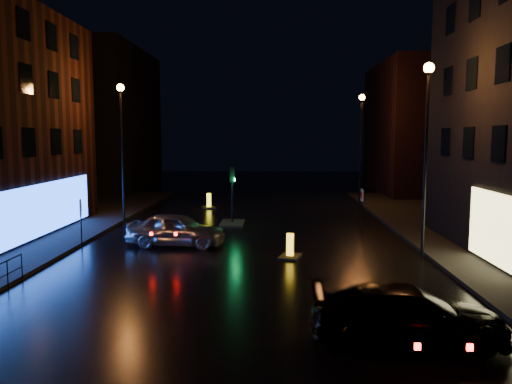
{
  "coord_description": "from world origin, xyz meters",
  "views": [
    {
      "loc": [
        1.28,
        -15.65,
        5.28
      ],
      "look_at": [
        0.49,
        6.52,
        2.8
      ],
      "focal_mm": 35.0,
      "sensor_mm": 36.0,
      "label": 1
    }
  ],
  "objects_px": {
    "traffic_signal": "(232,216)",
    "dark_sedan": "(408,315)",
    "road_sign_left": "(81,211)",
    "road_sign_right": "(362,198)",
    "silver_hatchback": "(176,229)",
    "bollard_near": "(290,252)",
    "bollard_far": "(209,205)"
  },
  "relations": [
    {
      "from": "traffic_signal",
      "to": "bollard_far",
      "type": "bearing_deg",
      "value": 108.94
    },
    {
      "from": "bollard_far",
      "to": "road_sign_left",
      "type": "height_order",
      "value": "road_sign_left"
    },
    {
      "from": "bollard_far",
      "to": "road_sign_right",
      "type": "distance_m",
      "value": 12.27
    },
    {
      "from": "traffic_signal",
      "to": "dark_sedan",
      "type": "distance_m",
      "value": 18.17
    },
    {
      "from": "silver_hatchback",
      "to": "bollard_far",
      "type": "xyz_separation_m",
      "value": [
        -0.08,
        12.76,
        -0.56
      ]
    },
    {
      "from": "dark_sedan",
      "to": "bollard_near",
      "type": "distance_m",
      "value": 9.3
    },
    {
      "from": "dark_sedan",
      "to": "bollard_far",
      "type": "xyz_separation_m",
      "value": [
        -8.25,
        23.86,
        -0.48
      ]
    },
    {
      "from": "bollard_near",
      "to": "bollard_far",
      "type": "distance_m",
      "value": 15.97
    },
    {
      "from": "bollard_far",
      "to": "road_sign_right",
      "type": "relative_size",
      "value": 0.67
    },
    {
      "from": "silver_hatchback",
      "to": "dark_sedan",
      "type": "distance_m",
      "value": 13.78
    },
    {
      "from": "road_sign_left",
      "to": "silver_hatchback",
      "type": "bearing_deg",
      "value": -11.67
    },
    {
      "from": "silver_hatchback",
      "to": "bollard_near",
      "type": "relative_size",
      "value": 3.34
    },
    {
      "from": "bollard_far",
      "to": "bollard_near",
      "type": "bearing_deg",
      "value": -89.21
    },
    {
      "from": "dark_sedan",
      "to": "bollard_far",
      "type": "distance_m",
      "value": 25.25
    },
    {
      "from": "traffic_signal",
      "to": "road_sign_left",
      "type": "xyz_separation_m",
      "value": [
        -6.7,
        -6.5,
        1.22
      ]
    },
    {
      "from": "silver_hatchback",
      "to": "dark_sedan",
      "type": "relative_size",
      "value": 0.94
    },
    {
      "from": "traffic_signal",
      "to": "road_sign_left",
      "type": "relative_size",
      "value": 1.5
    },
    {
      "from": "traffic_signal",
      "to": "bollard_far",
      "type": "distance_m",
      "value": 7.09
    },
    {
      "from": "bollard_near",
      "to": "road_sign_right",
      "type": "distance_m",
      "value": 9.29
    },
    {
      "from": "bollard_far",
      "to": "silver_hatchback",
      "type": "bearing_deg",
      "value": -109.02
    },
    {
      "from": "bollard_near",
      "to": "road_sign_left",
      "type": "distance_m",
      "value": 10.18
    },
    {
      "from": "silver_hatchback",
      "to": "dark_sedan",
      "type": "bearing_deg",
      "value": -137.51
    },
    {
      "from": "dark_sedan",
      "to": "traffic_signal",
      "type": "bearing_deg",
      "value": 19.22
    },
    {
      "from": "dark_sedan",
      "to": "road_sign_right",
      "type": "height_order",
      "value": "road_sign_right"
    },
    {
      "from": "traffic_signal",
      "to": "silver_hatchback",
      "type": "bearing_deg",
      "value": -110.06
    },
    {
      "from": "silver_hatchback",
      "to": "road_sign_right",
      "type": "height_order",
      "value": "road_sign_right"
    },
    {
      "from": "bollard_far",
      "to": "road_sign_right",
      "type": "bearing_deg",
      "value": -54.31
    },
    {
      "from": "traffic_signal",
      "to": "dark_sedan",
      "type": "relative_size",
      "value": 0.69
    },
    {
      "from": "dark_sedan",
      "to": "road_sign_left",
      "type": "distance_m",
      "value": 16.57
    },
    {
      "from": "road_sign_left",
      "to": "road_sign_right",
      "type": "height_order",
      "value": "road_sign_left"
    },
    {
      "from": "silver_hatchback",
      "to": "bollard_far",
      "type": "distance_m",
      "value": 12.77
    },
    {
      "from": "silver_hatchback",
      "to": "road_sign_right",
      "type": "bearing_deg",
      "value": -53.54
    }
  ]
}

